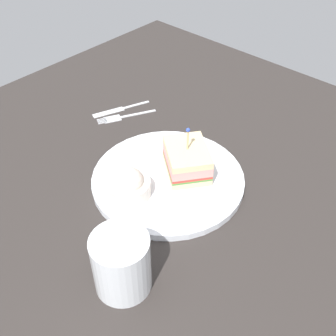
{
  "coord_description": "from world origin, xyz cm",
  "views": [
    {
      "loc": [
        -36.5,
        40.09,
        51.22
      ],
      "look_at": [
        0.0,
        0.0,
        3.29
      ],
      "focal_mm": 44.69,
      "sensor_mm": 36.0,
      "label": 1
    }
  ],
  "objects_px": {
    "plate": "(168,179)",
    "drink_glass": "(122,265)",
    "sandwich_half_center": "(187,160)",
    "fork": "(120,117)",
    "coleslaw_bowl": "(128,185)",
    "knife": "(118,109)"
  },
  "relations": [
    {
      "from": "plate",
      "to": "drink_glass",
      "type": "distance_m",
      "value": 0.22
    },
    {
      "from": "sandwich_half_center",
      "to": "fork",
      "type": "distance_m",
      "value": 0.23
    },
    {
      "from": "drink_glass",
      "to": "fork",
      "type": "bearing_deg",
      "value": -42.01
    },
    {
      "from": "coleslaw_bowl",
      "to": "drink_glass",
      "type": "distance_m",
      "value": 0.17
    },
    {
      "from": "plate",
      "to": "fork",
      "type": "relative_size",
      "value": 2.26
    },
    {
      "from": "plate",
      "to": "sandwich_half_center",
      "type": "xyz_separation_m",
      "value": [
        -0.01,
        -0.03,
        0.03
      ]
    },
    {
      "from": "plate",
      "to": "drink_glass",
      "type": "xyz_separation_m",
      "value": [
        -0.09,
        0.2,
        0.04
      ]
    },
    {
      "from": "sandwich_half_center",
      "to": "coleslaw_bowl",
      "type": "bearing_deg",
      "value": 73.14
    },
    {
      "from": "fork",
      "to": "knife",
      "type": "height_order",
      "value": "same"
    },
    {
      "from": "sandwich_half_center",
      "to": "knife",
      "type": "distance_m",
      "value": 0.26
    },
    {
      "from": "plate",
      "to": "fork",
      "type": "distance_m",
      "value": 0.22
    },
    {
      "from": "fork",
      "to": "plate",
      "type": "bearing_deg",
      "value": 159.51
    },
    {
      "from": "coleslaw_bowl",
      "to": "drink_glass",
      "type": "bearing_deg",
      "value": 133.58
    },
    {
      "from": "plate",
      "to": "drink_glass",
      "type": "height_order",
      "value": "drink_glass"
    },
    {
      "from": "sandwich_half_center",
      "to": "knife",
      "type": "bearing_deg",
      "value": -13.93
    },
    {
      "from": "fork",
      "to": "drink_glass",
      "type": "bearing_deg",
      "value": 137.99
    },
    {
      "from": "coleslaw_bowl",
      "to": "plate",
      "type": "bearing_deg",
      "value": -104.27
    },
    {
      "from": "plate",
      "to": "coleslaw_bowl",
      "type": "bearing_deg",
      "value": 75.73
    },
    {
      "from": "drink_glass",
      "to": "fork",
      "type": "distance_m",
      "value": 0.41
    },
    {
      "from": "sandwich_half_center",
      "to": "fork",
      "type": "height_order",
      "value": "sandwich_half_center"
    },
    {
      "from": "sandwich_half_center",
      "to": "knife",
      "type": "xyz_separation_m",
      "value": [
        0.25,
        -0.06,
        -0.04
      ]
    },
    {
      "from": "coleslaw_bowl",
      "to": "drink_glass",
      "type": "relative_size",
      "value": 0.8
    }
  ]
}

